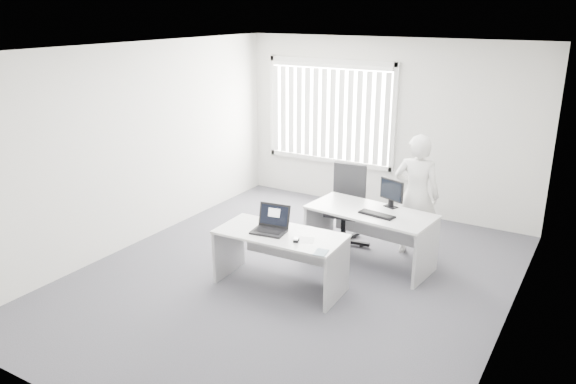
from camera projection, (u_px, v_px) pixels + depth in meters
The scene contains 18 objects.
ground at pixel (292, 278), 7.04m from camera, with size 6.00×6.00×0.00m, color #54535B.
wall_back at pixel (386, 127), 9.05m from camera, with size 5.00×0.02×2.80m, color silver.
wall_front at pixel (88, 268), 4.16m from camera, with size 5.00×0.02×2.80m, color silver.
wall_left at pixel (138, 145), 7.82m from camera, with size 0.02×6.00×2.80m, color silver.
wall_right at pixel (516, 208), 5.39m from camera, with size 0.02×6.00×2.80m, color silver.
ceiling at pixel (293, 49), 6.16m from camera, with size 5.00×6.00×0.02m, color silver.
window at pixel (330, 112), 9.46m from camera, with size 2.32×0.06×1.76m, color silver.
blinds at pixel (328, 114), 9.42m from camera, with size 2.20×0.10×1.50m, color white, non-canonical shape.
desk_near at pixel (280, 248), 6.69m from camera, with size 1.55×0.78×0.70m.
desk_far at pixel (370, 226), 7.30m from camera, with size 1.68×0.91×0.74m.
office_chair at pixel (345, 219), 8.02m from camera, with size 0.71×0.71×1.13m.
person at pixel (416, 195), 7.50m from camera, with size 0.61×0.40×1.68m, color silver.
laptop at pixel (269, 221), 6.59m from camera, with size 0.39×0.35×0.31m, color black, non-canonical shape.
paper_sheet at pixel (302, 240), 6.43m from camera, with size 0.28×0.20×0.00m, color white.
mouse at pixel (296, 240), 6.38m from camera, with size 0.06×0.10×0.04m, color silver, non-canonical shape.
booklet at pixel (321, 252), 6.10m from camera, with size 0.13×0.19×0.01m, color white.
keyboard at pixel (377, 215), 7.07m from camera, with size 0.47×0.16×0.02m, color black.
monitor at pixel (392, 193), 7.31m from camera, with size 0.38×0.11×0.38m, color black, non-canonical shape.
Camera 1 is at (3.20, -5.48, 3.24)m, focal length 35.00 mm.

